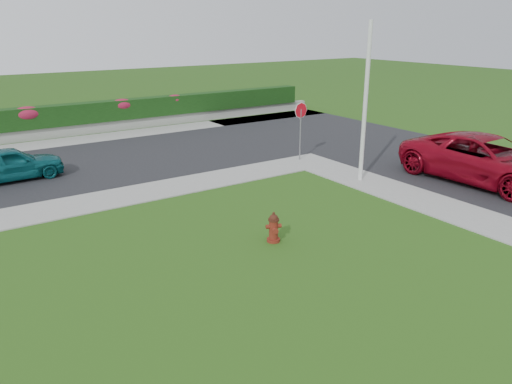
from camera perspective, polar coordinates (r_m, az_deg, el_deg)
ground at (r=11.65m, az=7.68°, el=-11.42°), size 120.00×120.00×0.00m
street_right at (r=22.78m, az=23.97°, el=2.31°), size 8.00×32.00×0.04m
curb_corner at (r=22.25m, az=5.97°, el=3.49°), size 2.00×2.00×0.04m
sidewalk_beyond at (r=27.68m, az=-21.08°, el=5.35°), size 34.00×2.00×0.04m
retaining_wall at (r=29.06m, az=-21.85°, el=6.41°), size 34.00×0.40×0.60m
hedge at (r=29.01m, az=-22.10°, el=8.07°), size 32.00×0.90×1.10m
fire_hydrant at (r=13.93m, az=2.03°, el=-4.12°), size 0.45×0.43×0.87m
suv_red at (r=20.84m, az=24.82°, el=3.39°), size 3.16×6.51×1.78m
sedan_teal at (r=21.44m, az=-26.32°, el=2.92°), size 3.92×1.70×1.32m
utility_pole at (r=19.23m, az=12.38°, el=9.78°), size 0.16×0.16×5.95m
stop_sign at (r=22.07m, az=5.13°, el=8.48°), size 0.71×0.07×2.60m
flower_clump_d at (r=28.63m, az=-24.70°, el=8.15°), size 1.47×0.95×0.74m
flower_clump_e at (r=29.85m, az=-15.06°, el=9.62°), size 1.33×0.85×0.66m
flower_clump_f at (r=31.05m, az=-9.28°, el=10.41°), size 1.12×0.72×0.56m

